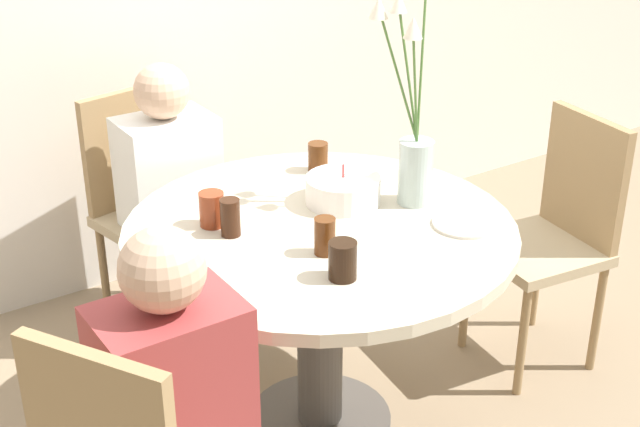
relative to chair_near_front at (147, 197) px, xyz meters
name	(u,v)px	position (x,y,z in m)	size (l,w,h in m)	color
ground_plane	(320,422)	(0.18, -0.94, -0.54)	(16.00, 16.00, 0.00)	#89755B
dining_table	(320,268)	(0.18, -0.94, 0.07)	(1.21, 1.21, 0.75)	beige
chair_near_front	(147,197)	(0.00, 0.00, 0.00)	(0.47, 0.47, 0.94)	tan
chair_right_flank	(557,226)	(1.12, -1.05, 0.00)	(0.45, 0.45, 0.94)	tan
birthday_cake	(343,190)	(0.33, -0.84, 0.26)	(0.24, 0.24, 0.13)	white
flower_vase	(413,132)	(0.51, -0.96, 0.46)	(0.20, 0.17, 0.77)	#B2C6C1
side_plate	(465,224)	(0.55, -1.18, 0.22)	(0.20, 0.20, 0.01)	silver
drink_glass_0	(318,157)	(0.41, -0.58, 0.27)	(0.07, 0.07, 0.10)	#51280F
drink_glass_1	(212,209)	(-0.10, -0.75, 0.27)	(0.08, 0.08, 0.11)	maroon
drink_glass_2	(343,260)	(0.05, -1.24, 0.27)	(0.08, 0.08, 0.11)	black
drink_glass_3	(230,217)	(-0.08, -0.84, 0.27)	(0.06, 0.06, 0.12)	#33190C
drink_glass_4	(325,236)	(0.09, -1.10, 0.27)	(0.06, 0.06, 0.11)	#51280F
person_woman	(172,215)	(0.03, -0.16, -0.02)	(0.34, 0.24, 1.10)	#383333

